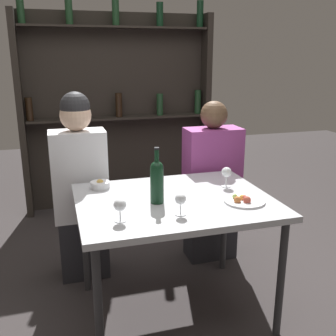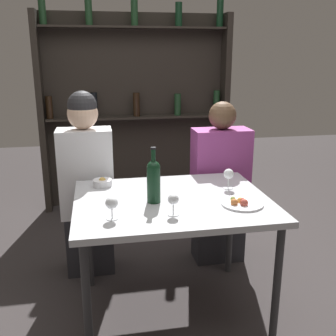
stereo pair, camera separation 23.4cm
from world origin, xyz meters
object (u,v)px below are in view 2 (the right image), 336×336
Objects in this scene: seated_person_left at (87,187)px; snack_bowl at (103,183)px; wine_glass_0 at (112,204)px; wine_glass_2 at (173,200)px; wine_bottle at (154,179)px; food_plate_0 at (241,203)px; seated_person_right at (220,188)px; wine_glass_1 at (229,175)px.

snack_bowl is at bearing -69.43° from seated_person_left.
wine_glass_2 is at bearing -0.97° from wine_glass_0.
snack_bowl is at bearing 122.82° from wine_glass_2.
wine_bottle is 2.66× the size of snack_bowl.
seated_person_right reaches higher than food_plate_0.
wine_glass_1 is 0.10× the size of seated_person_right.
seated_person_right is (0.60, 0.63, -0.31)m from wine_bottle.
seated_person_right is (0.11, 0.48, -0.26)m from wine_glass_1.
wine_glass_2 is at bearing -61.09° from seated_person_left.
wine_bottle is 0.24× the size of seated_person_left.
wine_glass_0 is 1.22m from seated_person_right.
snack_bowl is at bearing 129.40° from wine_bottle.
wine_bottle is at bearing -133.65° from seated_person_right.
wine_glass_0 is 0.82m from wine_glass_1.
seated_person_left reaches higher than wine_glass_0.
seated_person_right reaches higher than wine_glass_2.
food_plate_0 is at bearing -99.25° from seated_person_right.
snack_bowl is 0.33m from seated_person_left.
seated_person_right is at bearing 18.04° from snack_bowl.
food_plate_0 is (-0.02, -0.28, -0.08)m from wine_glass_1.
wine_glass_1 is 0.30m from food_plate_0.
seated_person_left reaches higher than seated_person_right.
wine_glass_0 is 0.51× the size of food_plate_0.
food_plate_0 is (0.72, 0.07, -0.07)m from wine_glass_0.
wine_glass_0 is 0.93× the size of wine_glass_1.
wine_glass_1 is (0.74, 0.35, 0.01)m from wine_glass_0.
wine_glass_0 is 0.55m from snack_bowl.
wine_glass_1 is at bearing -13.99° from snack_bowl.
food_plate_0 is (0.40, 0.07, -0.07)m from wine_glass_2.
wine_bottle reaches higher than snack_bowl.
snack_bowl is at bearing 93.73° from wine_glass_0.
wine_glass_2 is 0.50× the size of food_plate_0.
wine_bottle is 0.23m from wine_glass_2.
seated_person_right reaches higher than wine_glass_0.
wine_glass_0 reaches higher than food_plate_0.
wine_glass_0 reaches higher than wine_glass_2.
wine_glass_1 is 1.10× the size of wine_glass_2.
seated_person_left is at bearing 99.79° from wine_glass_0.
wine_glass_0 is at bearing 179.03° from wine_glass_2.
food_plate_0 is at bearing 5.18° from wine_glass_0.
seated_person_left is 0.99m from seated_person_right.
wine_glass_1 is at bearing -102.38° from seated_person_right.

